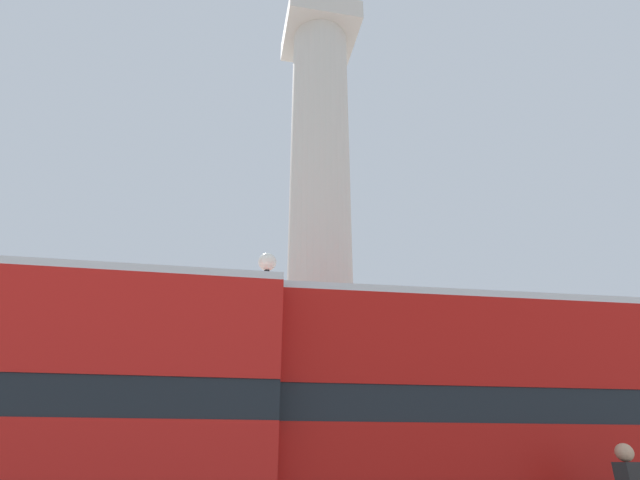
{
  "coord_description": "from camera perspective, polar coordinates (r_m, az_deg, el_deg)",
  "views": [
    {
      "loc": [
        -2.99,
        -14.91,
        1.55
      ],
      "look_at": [
        0.0,
        0.0,
        8.36
      ],
      "focal_mm": 28.0,
      "sensor_mm": 36.0,
      "label": 1
    }
  ],
  "objects": [
    {
      "name": "street_lamp",
      "position": [
        12.33,
        -6.53,
        -12.85
      ],
      "size": [
        0.47,
        0.47,
        6.54
      ],
      "color": "black",
      "rests_on": "ground_plane"
    },
    {
      "name": "monument_column",
      "position": [
        16.34,
        0.0,
        -2.65
      ],
      "size": [
        4.7,
        4.7,
        19.35
      ],
      "color": "beige",
      "rests_on": "ground_plane"
    },
    {
      "name": "bus_a",
      "position": [
        9.42,
        11.41,
        -18.76
      ],
      "size": [
        11.06,
        3.2,
        4.26
      ],
      "rotation": [
        0.0,
        0.0,
        -0.05
      ],
      "color": "#B7140F",
      "rests_on": "ground_plane"
    }
  ]
}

